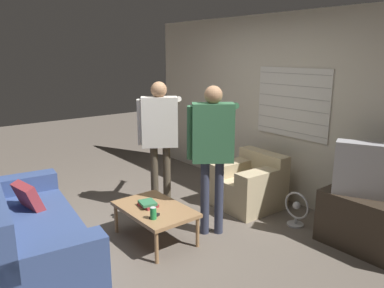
{
  "coord_description": "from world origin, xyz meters",
  "views": [
    {
      "loc": [
        3.37,
        -2.15,
        2.04
      ],
      "look_at": [
        0.08,
        0.49,
        1.0
      ],
      "focal_mm": 35.0,
      "sensor_mm": 36.0,
      "label": 1
    }
  ],
  "objects_px": {
    "soda_can": "(153,213)",
    "floor_fan": "(296,209)",
    "couch_blue": "(26,233)",
    "tv": "(377,171)",
    "spare_remote": "(154,216)",
    "coffee_table": "(155,211)",
    "person_left_standing": "(160,129)",
    "armchair_beige": "(250,184)",
    "person_right_standing": "(213,142)",
    "book_stack": "(148,204)"
  },
  "relations": [
    {
      "from": "couch_blue",
      "to": "spare_remote",
      "type": "bearing_deg",
      "value": 70.35
    },
    {
      "from": "book_stack",
      "to": "soda_can",
      "type": "bearing_deg",
      "value": -22.42
    },
    {
      "from": "soda_can",
      "to": "floor_fan",
      "type": "distance_m",
      "value": 1.78
    },
    {
      "from": "couch_blue",
      "to": "coffee_table",
      "type": "height_order",
      "value": "couch_blue"
    },
    {
      "from": "couch_blue",
      "to": "tv",
      "type": "relative_size",
      "value": 2.63
    },
    {
      "from": "book_stack",
      "to": "person_right_standing",
      "type": "bearing_deg",
      "value": 62.39
    },
    {
      "from": "armchair_beige",
      "to": "tv",
      "type": "height_order",
      "value": "tv"
    },
    {
      "from": "armchair_beige",
      "to": "person_right_standing",
      "type": "height_order",
      "value": "person_right_standing"
    },
    {
      "from": "armchair_beige",
      "to": "spare_remote",
      "type": "distance_m",
      "value": 1.68
    },
    {
      "from": "person_right_standing",
      "to": "soda_can",
      "type": "xyz_separation_m",
      "value": [
        -0.03,
        -0.77,
        -0.64
      ]
    },
    {
      "from": "armchair_beige",
      "to": "soda_can",
      "type": "xyz_separation_m",
      "value": [
        0.23,
        -1.69,
        0.14
      ]
    },
    {
      "from": "person_left_standing",
      "to": "person_right_standing",
      "type": "relative_size",
      "value": 0.99
    },
    {
      "from": "armchair_beige",
      "to": "person_left_standing",
      "type": "height_order",
      "value": "person_left_standing"
    },
    {
      "from": "soda_can",
      "to": "spare_remote",
      "type": "relative_size",
      "value": 0.93
    },
    {
      "from": "armchair_beige",
      "to": "book_stack",
      "type": "relative_size",
      "value": 3.73
    },
    {
      "from": "armchair_beige",
      "to": "book_stack",
      "type": "distance_m",
      "value": 1.57
    },
    {
      "from": "armchair_beige",
      "to": "person_left_standing",
      "type": "bearing_deg",
      "value": 57.09
    },
    {
      "from": "person_right_standing",
      "to": "armchair_beige",
      "type": "bearing_deg",
      "value": 51.67
    },
    {
      "from": "armchair_beige",
      "to": "coffee_table",
      "type": "relative_size",
      "value": 0.87
    },
    {
      "from": "soda_can",
      "to": "floor_fan",
      "type": "relative_size",
      "value": 0.3
    },
    {
      "from": "armchair_beige",
      "to": "coffee_table",
      "type": "bearing_deg",
      "value": 92.75
    },
    {
      "from": "couch_blue",
      "to": "book_stack",
      "type": "bearing_deg",
      "value": 83.89
    },
    {
      "from": "couch_blue",
      "to": "floor_fan",
      "type": "distance_m",
      "value": 2.99
    },
    {
      "from": "coffee_table",
      "to": "floor_fan",
      "type": "distance_m",
      "value": 1.7
    },
    {
      "from": "tv",
      "to": "soda_can",
      "type": "distance_m",
      "value": 2.32
    },
    {
      "from": "tv",
      "to": "coffee_table",
      "type": "bearing_deg",
      "value": 21.14
    },
    {
      "from": "person_right_standing",
      "to": "book_stack",
      "type": "xyz_separation_m",
      "value": [
        -0.34,
        -0.64,
        -0.67
      ]
    },
    {
      "from": "couch_blue",
      "to": "person_left_standing",
      "type": "distance_m",
      "value": 1.98
    },
    {
      "from": "person_right_standing",
      "to": "soda_can",
      "type": "distance_m",
      "value": 1.0
    },
    {
      "from": "book_stack",
      "to": "floor_fan",
      "type": "relative_size",
      "value": 0.52
    },
    {
      "from": "soda_can",
      "to": "floor_fan",
      "type": "bearing_deg",
      "value": 72.43
    },
    {
      "from": "tv",
      "to": "person_left_standing",
      "type": "xyz_separation_m",
      "value": [
        -2.29,
        -1.11,
        0.21
      ]
    },
    {
      "from": "soda_can",
      "to": "person_right_standing",
      "type": "bearing_deg",
      "value": 87.56
    },
    {
      "from": "soda_can",
      "to": "floor_fan",
      "type": "xyz_separation_m",
      "value": [
        0.53,
        1.68,
        -0.24
      ]
    },
    {
      "from": "book_stack",
      "to": "armchair_beige",
      "type": "bearing_deg",
      "value": 87.12
    },
    {
      "from": "coffee_table",
      "to": "book_stack",
      "type": "height_order",
      "value": "book_stack"
    },
    {
      "from": "coffee_table",
      "to": "person_left_standing",
      "type": "distance_m",
      "value": 1.15
    },
    {
      "from": "tv",
      "to": "person_right_standing",
      "type": "distance_m",
      "value": 1.71
    },
    {
      "from": "person_right_standing",
      "to": "soda_can",
      "type": "bearing_deg",
      "value": -146.44
    },
    {
      "from": "tv",
      "to": "soda_can",
      "type": "relative_size",
      "value": 6.58
    },
    {
      "from": "couch_blue",
      "to": "person_right_standing",
      "type": "distance_m",
      "value": 2.1
    },
    {
      "from": "armchair_beige",
      "to": "book_stack",
      "type": "bearing_deg",
      "value": 90.18
    },
    {
      "from": "person_left_standing",
      "to": "coffee_table",
      "type": "bearing_deg",
      "value": -95.73
    },
    {
      "from": "person_right_standing",
      "to": "spare_remote",
      "type": "distance_m",
      "value": 1.01
    },
    {
      "from": "coffee_table",
      "to": "tv",
      "type": "distance_m",
      "value": 2.36
    },
    {
      "from": "coffee_table",
      "to": "book_stack",
      "type": "distance_m",
      "value": 0.11
    },
    {
      "from": "armchair_beige",
      "to": "soda_can",
      "type": "distance_m",
      "value": 1.71
    },
    {
      "from": "tv",
      "to": "spare_remote",
      "type": "height_order",
      "value": "tv"
    },
    {
      "from": "armchair_beige",
      "to": "spare_remote",
      "type": "height_order",
      "value": "armchair_beige"
    },
    {
      "from": "book_stack",
      "to": "soda_can",
      "type": "height_order",
      "value": "soda_can"
    }
  ]
}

